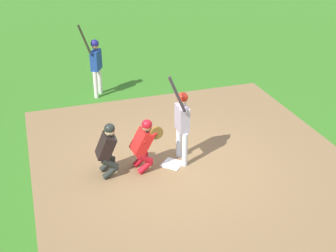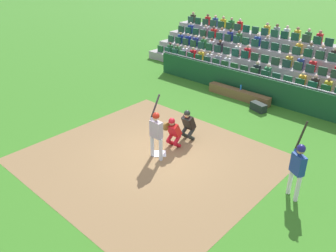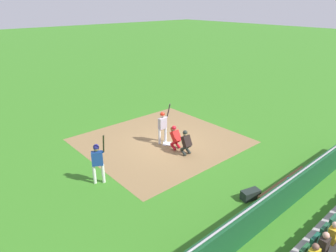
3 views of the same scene
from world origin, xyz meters
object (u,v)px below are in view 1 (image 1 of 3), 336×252
object	(u,v)px
home_plate_marker	(172,164)
catcher_crouching	(144,142)
on_deck_batter	(96,61)
batter_at_plate	(182,120)
home_plate_umpire	(108,147)

from	to	relation	value
home_plate_marker	catcher_crouching	distance (m)	0.95
on_deck_batter	home_plate_marker	bearing A→B (deg)	11.57
on_deck_batter	batter_at_plate	bearing A→B (deg)	14.85
catcher_crouching	home_plate_umpire	distance (m)	0.82
home_plate_umpire	on_deck_batter	size ratio (longest dim) A/B	0.56
home_plate_marker	home_plate_umpire	world-z (taller)	home_plate_umpire
home_plate_umpire	batter_at_plate	bearing A→B (deg)	90.55
batter_at_plate	home_plate_marker	bearing A→B (deg)	-72.81
home_plate_marker	batter_at_plate	distance (m)	1.12
home_plate_marker	on_deck_batter	bearing A→B (deg)	-168.43
home_plate_marker	on_deck_batter	xyz separation A→B (m)	(-4.55, -0.93, 1.11)
batter_at_plate	catcher_crouching	distance (m)	1.00
catcher_crouching	on_deck_batter	bearing A→B (deg)	-176.55
catcher_crouching	home_plate_umpire	bearing A→B (deg)	-92.50
catcher_crouching	home_plate_umpire	size ratio (longest dim) A/B	0.98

